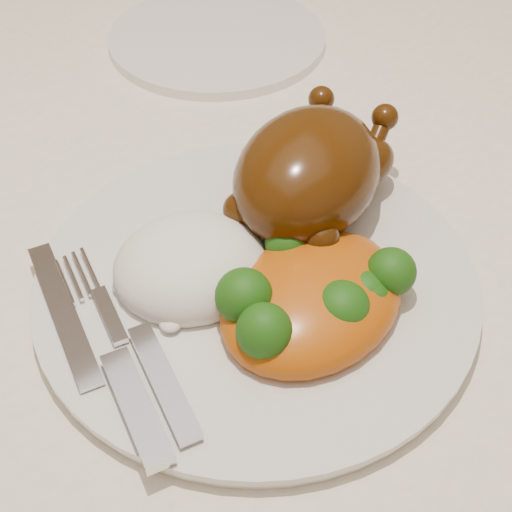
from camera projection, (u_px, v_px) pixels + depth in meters
dining_table at (115, 290)px, 0.64m from camera, size 1.60×0.90×0.76m
tablecloth at (103, 231)px, 0.59m from camera, size 1.73×1.03×0.18m
dinner_plate at (256, 282)px, 0.50m from camera, size 0.38×0.38×0.01m
side_plate at (217, 38)px, 0.75m from camera, size 0.27×0.27×0.01m
roast_chicken at (310, 171)px, 0.52m from camera, size 0.18×0.15×0.08m
rice_mound at (191, 267)px, 0.49m from camera, size 0.14×0.13×0.06m
mac_and_cheese at (317, 293)px, 0.47m from camera, size 0.16×0.13×0.06m
cutlery at (124, 364)px, 0.44m from camera, size 0.06×0.20×0.01m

